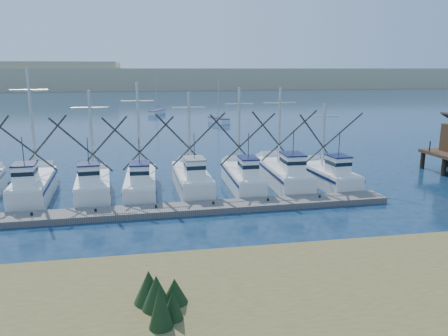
{
  "coord_description": "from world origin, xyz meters",
  "views": [
    {
      "loc": [
        -8.7,
        -23.39,
        9.71
      ],
      "look_at": [
        -2.91,
        8.0,
        2.46
      ],
      "focal_mm": 35.0,
      "sensor_mm": 36.0,
      "label": 1
    }
  ],
  "objects": [
    {
      "name": "trawler_fleet",
      "position": [
        -7.51,
        10.65,
        0.97
      ],
      "size": [
        31.17,
        8.9,
        9.8
      ],
      "color": "white",
      "rests_on": "ground"
    },
    {
      "name": "sailboat_near",
      "position": [
        4.87,
        55.53,
        0.5
      ],
      "size": [
        3.42,
        5.49,
        8.1
      ],
      "rotation": [
        0.0,
        0.0,
        0.35
      ],
      "color": "white",
      "rests_on": "ground"
    },
    {
      "name": "floating_dock",
      "position": [
        -7.11,
        5.56,
        0.21
      ],
      "size": [
        31.8,
        2.77,
        0.42
      ],
      "primitive_type": "cube",
      "rotation": [
        0.0,
        0.0,
        0.02
      ],
      "color": "slate",
      "rests_on": "ground"
    },
    {
      "name": "sailboat_far",
      "position": [
        -5.76,
        72.87,
        0.5
      ],
      "size": [
        3.92,
        6.07,
        8.1
      ],
      "rotation": [
        0.0,
        0.0,
        -0.43
      ],
      "color": "white",
      "rests_on": "ground"
    },
    {
      "name": "dune_ridge",
      "position": [
        0.0,
        210.0,
        5.0
      ],
      "size": [
        360.0,
        60.0,
        10.0
      ],
      "primitive_type": "cube",
      "color": "tan",
      "rests_on": "ground"
    },
    {
      "name": "shore_bank",
      "position": [
        -8.0,
        -10.0,
        0.8
      ],
      "size": [
        40.0,
        10.0,
        1.6
      ],
      "primitive_type": "cube",
      "color": "#4C422D",
      "rests_on": "ground"
    },
    {
      "name": "ground",
      "position": [
        0.0,
        0.0,
        0.0
      ],
      "size": [
        500.0,
        500.0,
        0.0
      ],
      "primitive_type": "plane",
      "color": "#0C2337",
      "rests_on": "ground"
    }
  ]
}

